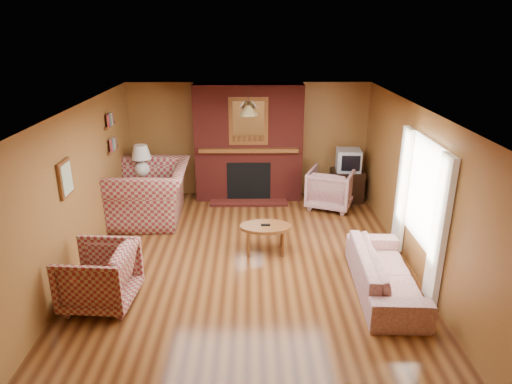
{
  "coord_description": "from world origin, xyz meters",
  "views": [
    {
      "loc": [
        0.05,
        -6.17,
        3.53
      ],
      "look_at": [
        0.13,
        0.6,
        1.01
      ],
      "focal_mm": 32.0,
      "sensor_mm": 36.0,
      "label": 1
    }
  ],
  "objects_px": {
    "tv_stand": "(347,185)",
    "crt_tv": "(348,160)",
    "plaid_armchair": "(99,276)",
    "coffee_table": "(266,229)",
    "fireplace": "(249,144)",
    "plaid_loveseat": "(151,193)",
    "side_table": "(145,192)",
    "floral_sofa": "(385,272)",
    "floral_armchair": "(330,188)",
    "table_lamp": "(142,159)"
  },
  "relations": [
    {
      "from": "tv_stand",
      "to": "crt_tv",
      "type": "bearing_deg",
      "value": -94.38
    },
    {
      "from": "plaid_armchair",
      "to": "coffee_table",
      "type": "bearing_deg",
      "value": 127.32
    },
    {
      "from": "fireplace",
      "to": "crt_tv",
      "type": "bearing_deg",
      "value": -5.3
    },
    {
      "from": "plaid_loveseat",
      "to": "side_table",
      "type": "xyz_separation_m",
      "value": [
        -0.25,
        0.55,
        -0.19
      ]
    },
    {
      "from": "plaid_loveseat",
      "to": "coffee_table",
      "type": "distance_m",
      "value": 2.55
    },
    {
      "from": "side_table",
      "to": "plaid_armchair",
      "type": "bearing_deg",
      "value": -87.47
    },
    {
      "from": "coffee_table",
      "to": "tv_stand",
      "type": "xyz_separation_m",
      "value": [
        1.77,
        2.3,
        -0.08
      ]
    },
    {
      "from": "plaid_armchair",
      "to": "floral_sofa",
      "type": "relative_size",
      "value": 0.46
    },
    {
      "from": "plaid_loveseat",
      "to": "floral_sofa",
      "type": "height_order",
      "value": "plaid_loveseat"
    },
    {
      "from": "floral_armchair",
      "to": "coffee_table",
      "type": "distance_m",
      "value": 2.37
    },
    {
      "from": "floral_sofa",
      "to": "side_table",
      "type": "height_order",
      "value": "side_table"
    },
    {
      "from": "crt_tv",
      "to": "coffee_table",
      "type": "bearing_deg",
      "value": -127.62
    },
    {
      "from": "plaid_loveseat",
      "to": "plaid_armchair",
      "type": "distance_m",
      "value": 2.84
    },
    {
      "from": "side_table",
      "to": "table_lamp",
      "type": "bearing_deg",
      "value": 0.0
    },
    {
      "from": "crt_tv",
      "to": "table_lamp",
      "type": "bearing_deg",
      "value": -175.26
    },
    {
      "from": "table_lamp",
      "to": "plaid_loveseat",
      "type": "bearing_deg",
      "value": -65.62
    },
    {
      "from": "plaid_armchair",
      "to": "floral_armchair",
      "type": "xyz_separation_m",
      "value": [
        3.6,
        3.37,
        -0.01
      ]
    },
    {
      "from": "plaid_armchair",
      "to": "side_table",
      "type": "distance_m",
      "value": 3.4
    },
    {
      "from": "floral_armchair",
      "to": "crt_tv",
      "type": "xyz_separation_m",
      "value": [
        0.4,
        0.37,
        0.49
      ]
    },
    {
      "from": "fireplace",
      "to": "floral_armchair",
      "type": "xyz_separation_m",
      "value": [
        1.65,
        -0.56,
        -0.78
      ]
    },
    {
      "from": "plaid_loveseat",
      "to": "tv_stand",
      "type": "bearing_deg",
      "value": 101.07
    },
    {
      "from": "plaid_loveseat",
      "to": "floral_armchair",
      "type": "relative_size",
      "value": 1.84
    },
    {
      "from": "floral_armchair",
      "to": "coffee_table",
      "type": "height_order",
      "value": "floral_armchair"
    },
    {
      "from": "floral_armchair",
      "to": "table_lamp",
      "type": "relative_size",
      "value": 1.37
    },
    {
      "from": "fireplace",
      "to": "side_table",
      "type": "xyz_separation_m",
      "value": [
        -2.1,
        -0.53,
        -0.85
      ]
    },
    {
      "from": "floral_sofa",
      "to": "floral_armchair",
      "type": "height_order",
      "value": "floral_armchair"
    },
    {
      "from": "plaid_armchair",
      "to": "floral_armchair",
      "type": "bearing_deg",
      "value": 137.63
    },
    {
      "from": "plaid_armchair",
      "to": "coffee_table",
      "type": "relative_size",
      "value": 1.09
    },
    {
      "from": "coffee_table",
      "to": "crt_tv",
      "type": "height_order",
      "value": "crt_tv"
    },
    {
      "from": "floral_sofa",
      "to": "crt_tv",
      "type": "height_order",
      "value": "crt_tv"
    },
    {
      "from": "tv_stand",
      "to": "crt_tv",
      "type": "xyz_separation_m",
      "value": [
        0.0,
        -0.01,
        0.55
      ]
    },
    {
      "from": "table_lamp",
      "to": "fireplace",
      "type": "bearing_deg",
      "value": 14.29
    },
    {
      "from": "plaid_loveseat",
      "to": "crt_tv",
      "type": "xyz_separation_m",
      "value": [
        3.9,
        0.9,
        0.36
      ]
    },
    {
      "from": "fireplace",
      "to": "floral_armchair",
      "type": "relative_size",
      "value": 2.74
    },
    {
      "from": "fireplace",
      "to": "plaid_armchair",
      "type": "bearing_deg",
      "value": -116.41
    },
    {
      "from": "fireplace",
      "to": "plaid_armchair",
      "type": "xyz_separation_m",
      "value": [
        -1.95,
        -3.93,
        -0.77
      ]
    },
    {
      "from": "plaid_loveseat",
      "to": "plaid_armchair",
      "type": "relative_size",
      "value": 1.78
    },
    {
      "from": "plaid_loveseat",
      "to": "tv_stand",
      "type": "height_order",
      "value": "plaid_loveseat"
    },
    {
      "from": "table_lamp",
      "to": "side_table",
      "type": "bearing_deg",
      "value": 180.0
    },
    {
      "from": "plaid_armchair",
      "to": "floral_sofa",
      "type": "xyz_separation_m",
      "value": [
        3.85,
        0.26,
        -0.12
      ]
    },
    {
      "from": "plaid_loveseat",
      "to": "floral_sofa",
      "type": "distance_m",
      "value": 4.56
    },
    {
      "from": "coffee_table",
      "to": "side_table",
      "type": "relative_size",
      "value": 1.26
    },
    {
      "from": "floral_armchair",
      "to": "plaid_armchair",
      "type": "bearing_deg",
      "value": 64.75
    },
    {
      "from": "floral_armchair",
      "to": "floral_sofa",
      "type": "bearing_deg",
      "value": 116.27
    },
    {
      "from": "floral_armchair",
      "to": "table_lamp",
      "type": "distance_m",
      "value": 3.8
    },
    {
      "from": "plaid_armchair",
      "to": "side_table",
      "type": "relative_size",
      "value": 1.37
    },
    {
      "from": "floral_sofa",
      "to": "table_lamp",
      "type": "distance_m",
      "value": 5.13
    },
    {
      "from": "fireplace",
      "to": "coffee_table",
      "type": "xyz_separation_m",
      "value": [
        0.28,
        -2.49,
        -0.77
      ]
    },
    {
      "from": "floral_sofa",
      "to": "tv_stand",
      "type": "distance_m",
      "value": 3.48
    },
    {
      "from": "floral_armchair",
      "to": "coffee_table",
      "type": "bearing_deg",
      "value": 76.31
    }
  ]
}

